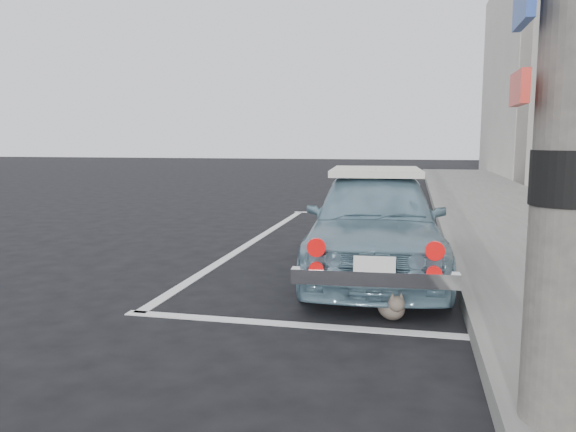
% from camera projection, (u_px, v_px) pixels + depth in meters
% --- Properties ---
extents(ground, '(80.00, 80.00, 0.00)m').
position_uv_depth(ground, '(256.00, 304.00, 5.07)').
color(ground, black).
rests_on(ground, ground).
extents(building_far, '(3.50, 10.00, 8.00)m').
position_uv_depth(building_far, '(543.00, 77.00, 22.52)').
color(building_far, '#B6AFA5').
rests_on(building_far, ground).
extents(pline_rear, '(3.00, 0.12, 0.01)m').
position_uv_depth(pline_rear, '(299.00, 325.00, 4.48)').
color(pline_rear, silver).
rests_on(pline_rear, ground).
extents(pline_front, '(3.00, 0.12, 0.01)m').
position_uv_depth(pline_front, '(368.00, 214.00, 11.25)').
color(pline_front, silver).
rests_on(pline_front, ground).
extents(pline_side, '(0.12, 7.00, 0.01)m').
position_uv_depth(pline_side, '(253.00, 242.00, 8.17)').
color(pline_side, silver).
rests_on(pline_side, ground).
extents(retro_coupe, '(1.62, 3.57, 1.18)m').
position_uv_depth(retro_coupe, '(375.00, 221.00, 6.09)').
color(retro_coupe, '#7095A8').
rests_on(retro_coupe, ground).
extents(cat, '(0.31, 0.48, 0.26)m').
position_uv_depth(cat, '(392.00, 305.00, 4.62)').
color(cat, brown).
rests_on(cat, ground).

